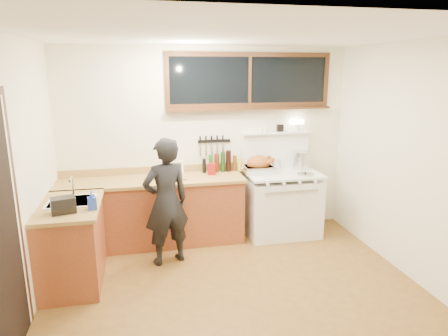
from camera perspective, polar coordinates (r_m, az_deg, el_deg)
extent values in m
cube|color=brown|center=(4.44, 1.76, -17.44)|extent=(4.00, 3.50, 0.02)
cube|color=silver|center=(5.61, -2.49, 3.70)|extent=(4.00, 0.05, 2.60)
cube|color=silver|center=(2.34, 12.72, -11.86)|extent=(4.00, 0.05, 2.60)
cube|color=silver|center=(3.96, -27.86, -2.35)|extent=(0.05, 3.50, 2.60)
cube|color=silver|center=(4.81, 26.00, 0.53)|extent=(0.05, 3.50, 2.60)
cube|color=white|center=(3.80, 2.07, 18.85)|extent=(4.00, 3.50, 0.05)
cube|color=brown|center=(5.45, -10.17, -6.31)|extent=(2.40, 0.60, 0.86)
cube|color=olive|center=(5.31, -10.37, -1.79)|extent=(2.44, 0.64, 0.04)
cube|color=olive|center=(5.57, -10.52, -0.28)|extent=(2.40, 0.03, 0.10)
sphere|color=#B78C38|center=(5.17, -21.34, -5.05)|extent=(0.03, 0.03, 0.03)
sphere|color=#B78C38|center=(5.11, -15.80, -4.82)|extent=(0.03, 0.03, 0.03)
sphere|color=#B78C38|center=(5.10, -10.18, -4.54)|extent=(0.03, 0.03, 0.03)
sphere|color=#B78C38|center=(5.14, -4.58, -4.22)|extent=(0.03, 0.03, 0.03)
sphere|color=#B78C38|center=(5.21, 0.34, -3.91)|extent=(0.03, 0.03, 0.03)
cube|color=brown|center=(4.75, -20.84, -10.20)|extent=(0.60, 1.05, 0.86)
cube|color=olive|center=(4.59, -21.20, -5.05)|extent=(0.64, 1.09, 0.04)
cube|color=white|center=(4.67, -20.90, -5.22)|extent=(0.45, 0.40, 0.14)
cube|color=white|center=(4.65, -20.97, -4.46)|extent=(0.50, 0.45, 0.01)
cylinder|color=silver|center=(4.79, -20.79, -2.48)|extent=(0.02, 0.02, 0.24)
cylinder|color=silver|center=(4.68, -21.04, -1.46)|extent=(0.02, 0.18, 0.02)
cube|color=white|center=(5.74, 8.17, -5.38)|extent=(1.00, 0.70, 0.82)
cube|color=white|center=(5.61, 8.34, -0.80)|extent=(1.02, 0.72, 0.03)
cube|color=white|center=(5.41, 9.45, -5.43)|extent=(0.88, 0.02, 0.46)
cylinder|color=silver|center=(5.31, 9.67, -3.31)|extent=(0.75, 0.02, 0.02)
cylinder|color=white|center=(5.18, 6.28, -2.37)|extent=(0.04, 0.03, 0.04)
cylinder|color=white|center=(5.25, 8.56, -2.22)|extent=(0.04, 0.03, 0.04)
cylinder|color=white|center=(5.33, 10.78, -2.06)|extent=(0.04, 0.03, 0.04)
cylinder|color=white|center=(5.42, 12.92, -1.91)|extent=(0.04, 0.03, 0.04)
cube|color=white|center=(5.84, 7.35, 2.50)|extent=(1.00, 0.05, 0.50)
cube|color=white|center=(5.76, 7.53, 5.03)|extent=(1.00, 0.12, 0.03)
cylinder|color=white|center=(5.86, 10.33, 5.72)|extent=(0.10, 0.10, 0.10)
cube|color=#FFE5B2|center=(5.85, 10.36, 6.52)|extent=(0.18, 0.09, 0.06)
cube|color=black|center=(5.77, 8.02, 5.67)|extent=(0.09, 0.05, 0.10)
cylinder|color=white|center=(5.70, 5.83, 5.58)|extent=(0.04, 0.04, 0.09)
cylinder|color=white|center=(5.68, 5.25, 5.57)|extent=(0.04, 0.04, 0.09)
cube|color=black|center=(5.61, 3.68, 12.42)|extent=(2.20, 0.01, 0.62)
cube|color=#321C0E|center=(5.61, 3.75, 15.89)|extent=(2.32, 0.04, 0.06)
cube|color=#321C0E|center=(5.63, 3.64, 8.96)|extent=(2.32, 0.04, 0.06)
cube|color=#321C0E|center=(5.41, -8.17, 12.25)|extent=(0.06, 0.04, 0.62)
cube|color=#321C0E|center=(6.02, 14.35, 12.13)|extent=(0.06, 0.04, 0.62)
cube|color=#321C0E|center=(5.61, 3.69, 12.42)|extent=(0.04, 0.04, 0.62)
cube|color=#321C0E|center=(5.59, 3.77, 8.46)|extent=(2.32, 0.13, 0.03)
cube|color=black|center=(3.53, -29.20, -8.70)|extent=(0.01, 0.86, 2.10)
cube|color=#321C0E|center=(3.96, -27.17, -6.06)|extent=(0.01, 0.07, 2.10)
cube|color=black|center=(5.59, -1.42, 3.88)|extent=(0.46, 0.02, 0.04)
cube|color=silver|center=(5.56, -3.41, 2.65)|extent=(0.02, 0.00, 0.18)
cube|color=black|center=(5.54, -3.43, 4.07)|extent=(0.02, 0.02, 0.10)
cube|color=silver|center=(5.58, -2.59, 2.69)|extent=(0.02, 0.00, 0.18)
cube|color=black|center=(5.55, -2.61, 4.11)|extent=(0.02, 0.02, 0.10)
cube|color=silver|center=(5.59, -1.78, 2.72)|extent=(0.02, 0.00, 0.18)
cube|color=black|center=(5.56, -1.79, 4.14)|extent=(0.02, 0.02, 0.10)
cube|color=silver|center=(5.60, -0.98, 2.76)|extent=(0.03, 0.00, 0.18)
cube|color=black|center=(5.58, -0.98, 4.17)|extent=(0.02, 0.02, 0.10)
cube|color=silver|center=(5.62, -0.18, 2.79)|extent=(0.03, 0.00, 0.18)
cube|color=black|center=(5.59, -0.18, 4.20)|extent=(0.02, 0.02, 0.10)
imported|color=black|center=(4.78, -8.27, -4.82)|extent=(0.65, 0.53, 1.54)
imported|color=#213DA7|center=(4.31, -18.36, -4.40)|extent=(0.10, 0.10, 0.19)
cube|color=black|center=(4.31, -21.98, -4.93)|extent=(0.27, 0.21, 0.16)
cube|color=olive|center=(5.28, -7.58, -1.41)|extent=(0.40, 0.32, 0.02)
ellipsoid|color=#934B1A|center=(5.27, -7.60, -0.73)|extent=(0.22, 0.16, 0.12)
sphere|color=#934B1A|center=(5.31, -6.66, -0.29)|extent=(0.05, 0.05, 0.05)
sphere|color=#934B1A|center=(5.22, -6.56, -0.54)|extent=(0.05, 0.05, 0.05)
cube|color=silver|center=(5.54, 4.92, -0.18)|extent=(0.43, 0.33, 0.10)
cube|color=#3F3F42|center=(5.53, 4.92, 0.18)|extent=(0.38, 0.28, 0.03)
torus|color=silver|center=(5.47, 2.70, 0.21)|extent=(0.02, 0.10, 0.10)
torus|color=silver|center=(5.60, 7.10, 0.44)|extent=(0.02, 0.10, 0.10)
ellipsoid|color=#934B1A|center=(5.52, 4.94, 0.73)|extent=(0.33, 0.26, 0.21)
cylinder|color=#934B1A|center=(5.48, 6.32, 0.80)|extent=(0.12, 0.05, 0.09)
sphere|color=#934B1A|center=(5.49, 6.94, 1.19)|extent=(0.06, 0.06, 0.06)
cylinder|color=#934B1A|center=(5.62, 5.81, 1.17)|extent=(0.12, 0.05, 0.09)
sphere|color=#934B1A|center=(5.64, 6.41, 1.54)|extent=(0.06, 0.06, 0.06)
cylinder|color=silver|center=(5.86, 11.10, 1.15)|extent=(0.34, 0.34, 0.25)
cylinder|color=silver|center=(5.85, 7.31, 0.65)|extent=(0.19, 0.19, 0.12)
cylinder|color=black|center=(5.94, 6.77, 1.39)|extent=(0.04, 0.17, 0.02)
cylinder|color=silver|center=(5.52, 11.56, -0.87)|extent=(0.25, 0.25, 0.02)
sphere|color=black|center=(5.52, 11.57, -0.69)|extent=(0.03, 0.03, 0.03)
cube|color=maroon|center=(5.42, -1.78, -0.14)|extent=(0.12, 0.10, 0.16)
cylinder|color=white|center=(5.54, -6.16, 0.15)|extent=(0.09, 0.09, 0.17)
cylinder|color=black|center=(5.53, -2.86, 0.35)|extent=(0.05, 0.05, 0.20)
cylinder|color=black|center=(5.53, -1.91, 0.65)|extent=(0.06, 0.06, 0.25)
cylinder|color=black|center=(5.55, -1.05, 0.74)|extent=(0.07, 0.07, 0.26)
cylinder|color=black|center=(5.56, -0.16, 0.89)|extent=(0.06, 0.06, 0.28)
cylinder|color=black|center=(5.58, 0.63, 1.03)|extent=(0.07, 0.07, 0.30)
cylinder|color=black|center=(5.61, 1.55, 0.67)|extent=(0.06, 0.06, 0.22)
cylinder|color=black|center=(5.63, 2.33, 0.51)|extent=(0.06, 0.06, 0.18)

